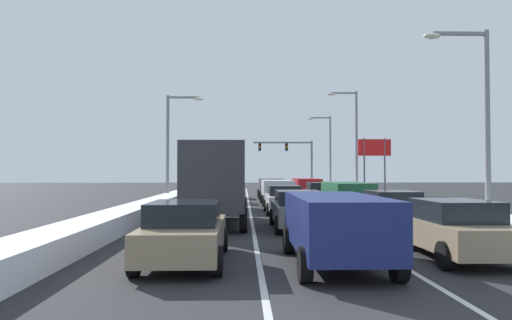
{
  "coord_description": "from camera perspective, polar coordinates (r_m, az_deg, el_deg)",
  "views": [
    {
      "loc": [
        -2.09,
        -4.78,
        2.24
      ],
      "look_at": [
        -0.73,
        44.37,
        3.5
      ],
      "focal_mm": 32.52,
      "sensor_mm": 36.0,
      "label": 1
    }
  ],
  "objects": [
    {
      "name": "suv_red_right_lane_fifth",
      "position": [
        39.24,
        6.22,
        -3.24
      ],
      "size": [
        2.16,
        4.9,
        1.67
      ],
      "color": "maroon",
      "rests_on": "ground"
    },
    {
      "name": "sedan_black_right_lane_second",
      "position": [
        18.7,
        16.28,
        -5.94
      ],
      "size": [
        2.0,
        4.5,
        1.51
      ],
      "color": "black",
      "rests_on": "ground"
    },
    {
      "name": "sedan_red_left_lane_fifth",
      "position": [
        39.18,
        -3.47,
        -3.62
      ],
      "size": [
        2.0,
        4.5,
        1.51
      ],
      "color": "maroon",
      "rests_on": "ground"
    },
    {
      "name": "street_lamp_right_mid",
      "position": [
        40.96,
        11.8,
        3.05
      ],
      "size": [
        2.66,
        0.36,
        9.22
      ],
      "color": "gray",
      "rests_on": "ground"
    },
    {
      "name": "sedan_white_center_lane_third",
      "position": [
        25.08,
        3.42,
        -4.84
      ],
      "size": [
        2.0,
        4.5,
        1.51
      ],
      "color": "silver",
      "rests_on": "ground"
    },
    {
      "name": "sedan_tan_right_lane_nearest",
      "position": [
        13.28,
        23.07,
        -7.74
      ],
      "size": [
        2.0,
        4.5,
        1.51
      ],
      "color": "#937F60",
      "rests_on": "ground"
    },
    {
      "name": "lane_stripe_between_center_lane_and_left_lane",
      "position": [
        31.74,
        -0.88,
        -5.5
      ],
      "size": [
        0.14,
        59.12,
        0.01
      ],
      "primitive_type": "cube",
      "color": "silver",
      "rests_on": "ground"
    },
    {
      "name": "sedan_tan_left_lane_nearest",
      "position": [
        11.67,
        -8.74,
        -8.72
      ],
      "size": [
        2.0,
        4.5,
        1.51
      ],
      "color": "#937F60",
      "rests_on": "ground"
    },
    {
      "name": "snow_bank_left_shoulder",
      "position": [
        32.09,
        -10.42,
        -4.8
      ],
      "size": [
        1.44,
        59.12,
        0.72
      ],
      "primitive_type": "cube",
      "color": "white",
      "rests_on": "ground"
    },
    {
      "name": "street_lamp_left_mid",
      "position": [
        33.72,
        -10.17,
        2.68
      ],
      "size": [
        2.66,
        0.36,
        7.74
      ],
      "color": "gray",
      "rests_on": "ground"
    },
    {
      "name": "suv_green_left_lane_third",
      "position": [
        27.52,
        -4.38,
        -4.01
      ],
      "size": [
        2.16,
        4.9,
        1.67
      ],
      "color": "#1E5633",
      "rests_on": "ground"
    },
    {
      "name": "suv_charcoal_center_lane_fifth",
      "position": [
        38.53,
        1.87,
        -3.28
      ],
      "size": [
        2.16,
        4.9,
        1.67
      ],
      "color": "#38383D",
      "rests_on": "ground"
    },
    {
      "name": "traffic_light_gantry",
      "position": [
        58.91,
        4.62,
        0.74
      ],
      "size": [
        7.54,
        0.47,
        6.2
      ],
      "color": "slate",
      "rests_on": "ground"
    },
    {
      "name": "suv_silver_center_lane_fourth",
      "position": [
        31.6,
        2.58,
        -3.68
      ],
      "size": [
        2.16,
        4.9,
        1.67
      ],
      "color": "#B7BABF",
      "rests_on": "ground"
    },
    {
      "name": "ground_plane",
      "position": [
        26.46,
        2.97,
        -6.32
      ],
      "size": [
        139.74,
        139.74,
        0.0
      ],
      "primitive_type": "plane",
      "color": "#28282B"
    },
    {
      "name": "box_truck_left_lane_second",
      "position": [
        19.6,
        -4.86,
        -2.46
      ],
      "size": [
        2.53,
        7.2,
        3.36
      ],
      "color": "black",
      "rests_on": "ground"
    },
    {
      "name": "suv_navy_center_lane_nearest",
      "position": [
        11.32,
        9.72,
        -7.66
      ],
      "size": [
        2.16,
        4.9,
        1.67
      ],
      "color": "navy",
      "rests_on": "ground"
    },
    {
      "name": "sedan_gray_center_lane_second",
      "position": [
        18.25,
        5.15,
        -6.1
      ],
      "size": [
        2.0,
        4.5,
        1.51
      ],
      "color": "slate",
      "rests_on": "ground"
    },
    {
      "name": "suv_green_right_lane_third",
      "position": [
        25.31,
        11.1,
        -4.21
      ],
      "size": [
        2.16,
        4.9,
        1.67
      ],
      "color": "#1E5633",
      "rests_on": "ground"
    },
    {
      "name": "sedan_maroon_left_lane_fourth",
      "position": [
        33.4,
        -3.84,
        -3.99
      ],
      "size": [
        2.0,
        4.5,
        1.51
      ],
      "color": "maroon",
      "rests_on": "ground"
    },
    {
      "name": "snow_bank_right_shoulder",
      "position": [
        32.99,
        14.46,
        -4.72
      ],
      "size": [
        1.5,
        59.12,
        0.68
      ],
      "primitive_type": "cube",
      "color": "white",
      "rests_on": "ground"
    },
    {
      "name": "street_lamp_right_far",
      "position": [
        51.37,
        8.73,
        1.6
      ],
      "size": [
        2.66,
        0.36,
        8.32
      ],
      "color": "gray",
      "rests_on": "ground"
    },
    {
      "name": "roadside_sign_right",
      "position": [
        46.26,
        14.36,
        0.79
      ],
      "size": [
        3.2,
        0.16,
        5.5
      ],
      "color": "#59595B",
      "rests_on": "ground"
    },
    {
      "name": "street_lamp_right_near",
      "position": [
        20.66,
        25.64,
        5.71
      ],
      "size": [
        2.66,
        0.36,
        7.94
      ],
      "color": "gray",
      "rests_on": "ground"
    },
    {
      "name": "lane_stripe_between_right_lane_and_center_lane",
      "position": [
        31.96,
        5.25,
        -5.47
      ],
      "size": [
        0.14,
        59.12,
        0.01
      ],
      "primitive_type": "cube",
      "color": "silver",
      "rests_on": "ground"
    },
    {
      "name": "sedan_maroon_right_lane_fourth",
      "position": [
        32.21,
        7.87,
        -4.08
      ],
      "size": [
        2.0,
        4.5,
        1.51
      ],
      "color": "maroon",
      "rests_on": "ground"
    }
  ]
}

